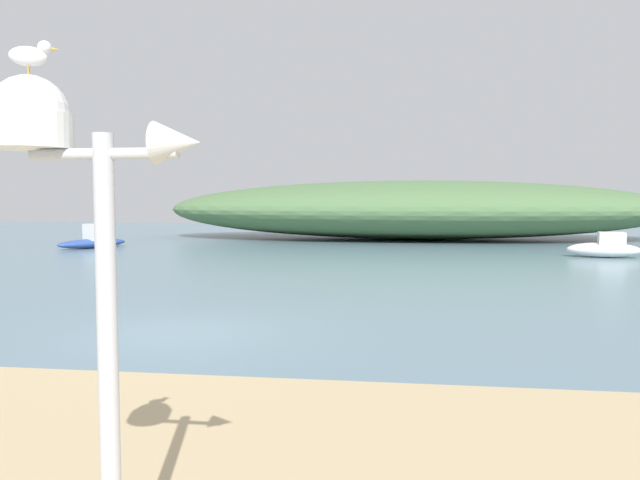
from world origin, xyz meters
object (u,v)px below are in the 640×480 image
object	(u,v)px
motorboat_centre_water	(95,240)
seagull_on_radar	(31,54)
motorboat_west_reach	(605,248)
mast_structure	(61,180)

from	to	relation	value
motorboat_centre_water	seagull_on_radar	bearing A→B (deg)	-62.18
motorboat_west_reach	seagull_on_radar	bearing A→B (deg)	-113.67
seagull_on_radar	motorboat_centre_water	world-z (taller)	seagull_on_radar
mast_structure	seagull_on_radar	world-z (taller)	seagull_on_radar
motorboat_west_reach	motorboat_centre_water	xyz separation A→B (m)	(-27.71, 2.24, 0.01)
motorboat_west_reach	motorboat_centre_water	size ratio (longest dim) A/B	0.81
seagull_on_radar	motorboat_centre_water	distance (m)	33.73
seagull_on_radar	motorboat_west_reach	size ratio (longest dim) A/B	0.08
seagull_on_radar	mast_structure	bearing A→B (deg)	-2.28
mast_structure	motorboat_west_reach	size ratio (longest dim) A/B	0.93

